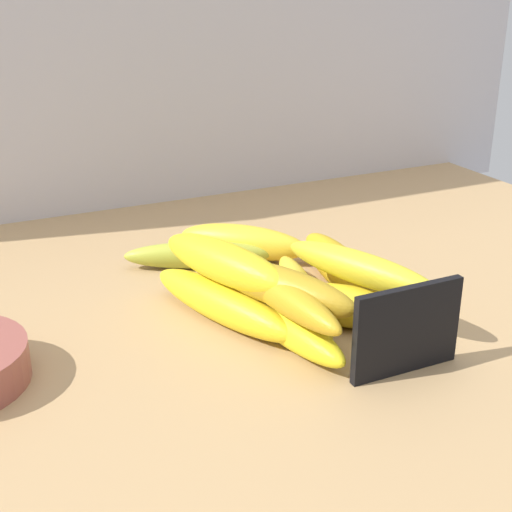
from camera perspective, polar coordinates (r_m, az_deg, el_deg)
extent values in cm
cube|color=tan|center=(80.90, 1.89, -4.11)|extent=(110.00, 76.00, 3.00)
cube|color=black|center=(65.44, 11.87, -5.74)|extent=(11.00, 0.80, 8.40)
cube|color=olive|center=(67.86, 11.21, -8.38)|extent=(9.90, 1.20, 0.60)
ellipsoid|color=gold|center=(73.51, 7.18, -3.95)|extent=(13.86, 13.80, 4.32)
ellipsoid|color=yellow|center=(89.51, -1.05, 1.12)|extent=(14.85, 14.70, 4.33)
ellipsoid|color=yellow|center=(73.88, -2.64, -3.75)|extent=(10.46, 20.94, 4.09)
ellipsoid|color=gold|center=(82.25, 6.78, -0.99)|extent=(7.71, 21.29, 4.37)
ellipsoid|color=#A8B035|center=(87.15, -4.62, 0.08)|extent=(17.71, 9.85, 3.28)
ellipsoid|color=yellow|center=(70.29, 2.23, -5.38)|extent=(5.94, 18.73, 3.64)
ellipsoid|color=gold|center=(76.75, 3.78, -3.09)|extent=(8.66, 20.86, 3.23)
ellipsoid|color=yellow|center=(72.85, 8.23, -0.95)|extent=(9.77, 17.95, 3.35)
ellipsoid|color=yellow|center=(72.82, -2.46, -0.55)|extent=(9.81, 18.17, 4.24)
ellipsoid|color=#B48A1D|center=(68.94, 1.93, -2.45)|extent=(10.98, 16.85, 3.92)
ellipsoid|color=#BF911B|center=(68.60, 1.86, -2.89)|extent=(5.14, 19.42, 3.25)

